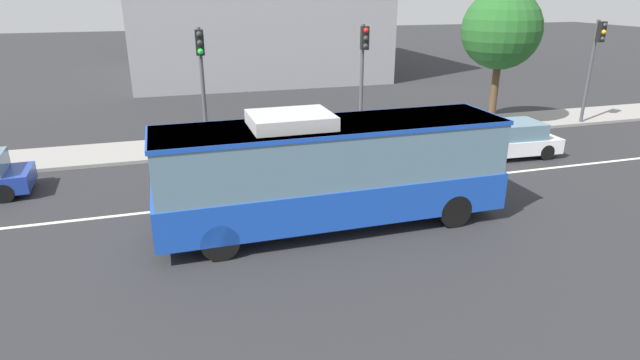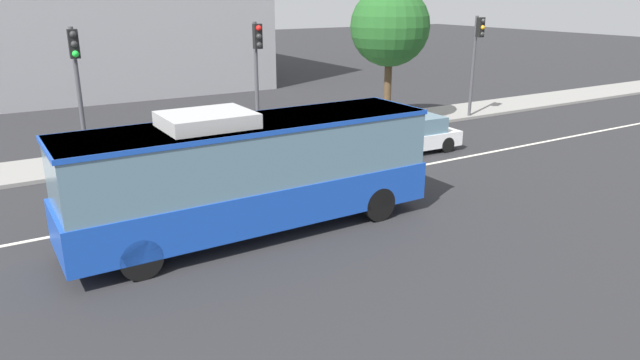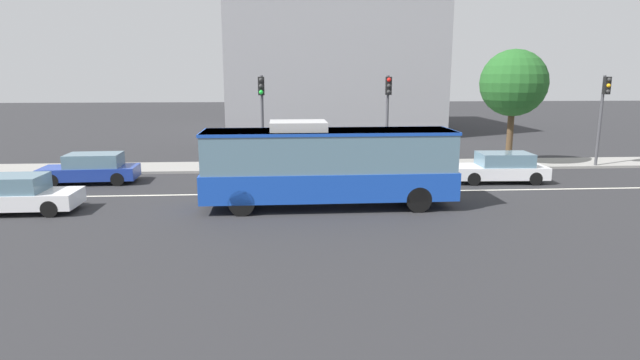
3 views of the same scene
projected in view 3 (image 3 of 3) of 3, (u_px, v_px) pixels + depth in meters
The scene contains 12 objects.
ground_plane at pixel (356, 192), 23.73m from camera, with size 160.00×160.00×0.00m, color #28282B.
sidewalk_kerb at pixel (340, 166), 30.26m from camera, with size 80.00×3.08×0.14m, color gray.
lane_centre_line at pixel (356, 192), 23.73m from camera, with size 76.00×0.16×0.01m, color silver.
transit_bus at pixel (328, 163), 20.81m from camera, with size 10.02×2.60×3.46m.
sedan_white at pixel (501, 168), 25.90m from camera, with size 4.57×1.99×1.46m.
sedan_white_ahead at pixel (15, 194), 20.14m from camera, with size 4.52×1.86×1.46m.
sedan_blue at pixel (91, 169), 25.61m from camera, with size 4.58×2.01×1.46m.
traffic_light_near_corner at pixel (262, 107), 27.94m from camera, with size 0.33×0.62×5.20m.
traffic_light_mid_block at pixel (388, 106), 28.44m from camera, with size 0.34×0.62×5.20m.
traffic_light_far_corner at pixel (603, 105), 29.20m from camera, with size 0.32×0.62×5.20m.
street_tree_kerbside_left at pixel (514, 83), 29.59m from camera, with size 3.77×3.77×6.67m.
office_block_background at pixel (329, 58), 50.08m from camera, with size 18.38×17.78×13.60m.
Camera 3 is at (-3.23, -22.98, 5.25)m, focal length 29.39 mm.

